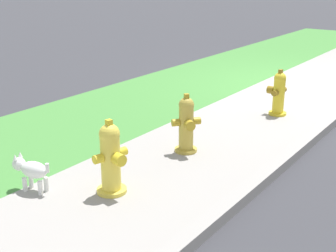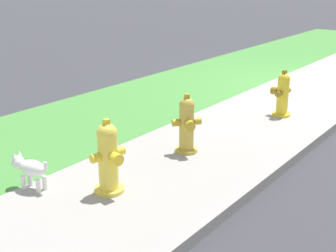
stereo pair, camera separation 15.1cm
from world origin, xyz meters
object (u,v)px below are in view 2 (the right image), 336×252
Objects in this scene: fire_hydrant_near_corner at (108,158)px; small_white_dog at (30,168)px; fire_hydrant_far_end at (187,125)px; fire_hydrant_across_street at (282,94)px.

fire_hydrant_near_corner is 1.75× the size of small_white_dog.
fire_hydrant_near_corner is at bearing 39.57° from fire_hydrant_far_end.
small_white_dog is (-1.81, 0.70, -0.13)m from fire_hydrant_far_end.
fire_hydrant_near_corner is (-1.37, 0.01, 0.02)m from fire_hydrant_far_end.
small_white_dog is (-0.44, 0.70, -0.14)m from fire_hydrant_near_corner.
fire_hydrant_near_corner is at bearing 178.71° from fire_hydrant_across_street.
fire_hydrant_near_corner reaches higher than fire_hydrant_far_end.
fire_hydrant_across_street is at bearing -148.64° from fire_hydrant_far_end.
fire_hydrant_near_corner is (-3.49, 0.32, 0.03)m from fire_hydrant_across_street.
fire_hydrant_near_corner is 0.84m from small_white_dog.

